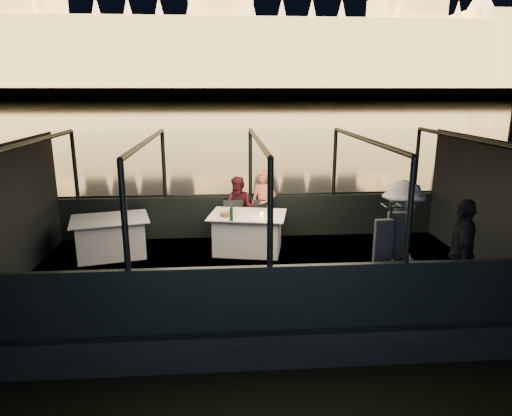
{
  "coord_description": "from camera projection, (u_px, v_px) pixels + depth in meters",
  "views": [
    {
      "loc": [
        -0.59,
        -7.48,
        3.61
      ],
      "look_at": [
        0.0,
        0.4,
        1.55
      ],
      "focal_mm": 32.0,
      "sensor_mm": 36.0,
      "label": 1
    }
  ],
  "objects": [
    {
      "name": "river_water",
      "position": [
        224.0,
        109.0,
        85.36
      ],
      "size": [
        500.0,
        500.0,
        0.0
      ],
      "primitive_type": "plane",
      "color": "black",
      "rests_on": "ground"
    },
    {
      "name": "boat_hull",
      "position": [
        258.0,
        297.0,
        8.17
      ],
      "size": [
        8.6,
        4.4,
        1.0
      ],
      "primitive_type": "cube",
      "color": "black",
      "rests_on": "river_water"
    },
    {
      "name": "boat_deck",
      "position": [
        258.0,
        272.0,
        8.05
      ],
      "size": [
        8.0,
        4.0,
        0.04
      ],
      "primitive_type": "cube",
      "color": "black",
      "rests_on": "boat_hull"
    },
    {
      "name": "gunwale_port",
      "position": [
        250.0,
        216.0,
        9.86
      ],
      "size": [
        8.0,
        0.08,
        0.9
      ],
      "primitive_type": "cube",
      "color": "black",
      "rests_on": "boat_deck"
    },
    {
      "name": "gunwale_starboard",
      "position": [
        270.0,
        298.0,
        6.0
      ],
      "size": [
        8.0,
        0.08,
        0.9
      ],
      "primitive_type": "cube",
      "color": "black",
      "rests_on": "boat_deck"
    },
    {
      "name": "cabin_glass_port",
      "position": [
        250.0,
        164.0,
        9.57
      ],
      "size": [
        8.0,
        0.02,
        1.4
      ],
      "primitive_type": null,
      "color": "#99B2B2",
      "rests_on": "gunwale_port"
    },
    {
      "name": "cabin_glass_starboard",
      "position": [
        270.0,
        214.0,
        5.71
      ],
      "size": [
        8.0,
        0.02,
        1.4
      ],
      "primitive_type": null,
      "color": "#99B2B2",
      "rests_on": "gunwale_starboard"
    },
    {
      "name": "cabin_roof_glass",
      "position": [
        258.0,
        140.0,
        7.46
      ],
      "size": [
        8.0,
        4.0,
        0.02
      ],
      "primitive_type": null,
      "color": "#99B2B2",
      "rests_on": "boat_deck"
    },
    {
      "name": "end_wall_fore",
      "position": [
        15.0,
        213.0,
        7.47
      ],
      "size": [
        0.02,
        4.0,
        2.3
      ],
      "primitive_type": null,
      "color": "black",
      "rests_on": "boat_deck"
    },
    {
      "name": "end_wall_aft",
      "position": [
        483.0,
        204.0,
        8.04
      ],
      "size": [
        0.02,
        4.0,
        2.3
      ],
      "primitive_type": null,
      "color": "black",
      "rests_on": "boat_deck"
    },
    {
      "name": "canopy_ribs",
      "position": [
        258.0,
        208.0,
        7.75
      ],
      "size": [
        8.0,
        4.0,
        2.3
      ],
      "primitive_type": null,
      "color": "black",
      "rests_on": "boat_deck"
    },
    {
      "name": "embankment",
      "position": [
        222.0,
        95.0,
        210.54
      ],
      "size": [
        400.0,
        140.0,
        6.0
      ],
      "primitive_type": "cube",
      "color": "#423D33",
      "rests_on": "ground"
    },
    {
      "name": "parliament_building",
      "position": [
        221.0,
        19.0,
        169.69
      ],
      "size": [
        220.0,
        32.0,
        60.0
      ],
      "primitive_type": null,
      "color": "#F2D18C",
      "rests_on": "embankment"
    },
    {
      "name": "dining_table_central",
      "position": [
        248.0,
        233.0,
        8.93
      ],
      "size": [
        1.63,
        1.32,
        0.77
      ],
      "primitive_type": "cube",
      "rotation": [
        0.0,
        0.0,
        -0.2
      ],
      "color": "silver",
      "rests_on": "boat_deck"
    },
    {
      "name": "dining_table_aft",
      "position": [
        111.0,
        237.0,
        8.7
      ],
      "size": [
        1.62,
        1.33,
        0.75
      ],
      "primitive_type": "cube",
      "rotation": [
        0.0,
        0.0,
        0.24
      ],
      "color": "silver",
      "rests_on": "boat_deck"
    },
    {
      "name": "chair_port_left",
      "position": [
        233.0,
        223.0,
        9.33
      ],
      "size": [
        0.45,
        0.45,
        0.89
      ],
      "primitive_type": "cube",
      "rotation": [
        0.0,
        0.0,
        0.09
      ],
      "color": "black",
      "rests_on": "boat_deck"
    },
    {
      "name": "chair_port_right",
      "position": [
        265.0,
        223.0,
        9.37
      ],
      "size": [
        0.46,
        0.46,
        0.89
      ],
      "primitive_type": "cube",
      "rotation": [
        0.0,
        0.0,
        0.11
      ],
      "color": "black",
      "rests_on": "boat_deck"
    },
    {
      "name": "coat_stand",
      "position": [
        388.0,
        251.0,
        6.43
      ],
      "size": [
        0.46,
        0.37,
        1.61
      ],
      "primitive_type": null,
      "rotation": [
        0.0,
        0.0,
        -0.04
      ],
      "color": "black",
      "rests_on": "boat_deck"
    },
    {
      "name": "person_woman_coral",
      "position": [
        263.0,
        205.0,
        9.56
      ],
      "size": [
        0.64,
        0.54,
        1.5
      ],
      "primitive_type": "imported",
      "rotation": [
        0.0,
        0.0,
        -0.4
      ],
      "color": "#DA6C4F",
      "rests_on": "boat_deck"
    },
    {
      "name": "person_man_maroon",
      "position": [
        239.0,
        206.0,
        9.52
      ],
      "size": [
        0.81,
        0.73,
        1.37
      ],
      "primitive_type": "imported",
      "rotation": [
        0.0,
        0.0,
        -0.42
      ],
      "color": "#46131C",
      "rests_on": "boat_deck"
    },
    {
      "name": "passenger_stripe",
      "position": [
        401.0,
        241.0,
        7.02
      ],
      "size": [
        0.82,
        1.25,
        1.79
      ],
      "primitive_type": "imported",
      "rotation": [
        0.0,
        0.0,
        1.42
      ],
      "color": "silver",
      "rests_on": "boat_deck"
    },
    {
      "name": "passenger_dark",
      "position": [
        461.0,
        251.0,
        6.57
      ],
      "size": [
        0.77,
        1.04,
        1.64
      ],
      "primitive_type": "imported",
      "rotation": [
        0.0,
        0.0,
        4.28
      ],
      "color": "black",
      "rests_on": "boat_deck"
    },
    {
      "name": "wine_bottle",
      "position": [
        231.0,
        213.0,
        8.36
      ],
      "size": [
        0.08,
        0.08,
        0.32
      ],
      "primitive_type": "cylinder",
      "rotation": [
        0.0,
        0.0,
        -0.27
      ],
      "color": "#153A1D",
      "rests_on": "dining_table_central"
    },
    {
      "name": "bread_basket",
      "position": [
        225.0,
        214.0,
        8.67
      ],
      "size": [
        0.2,
        0.2,
        0.08
      ],
      "primitive_type": "cylinder",
      "rotation": [
        0.0,
        0.0,
        -0.0
      ],
      "color": "brown",
      "rests_on": "dining_table_central"
    },
    {
      "name": "amber_candle",
      "position": [
        262.0,
        215.0,
        8.65
      ],
      "size": [
        0.06,
        0.06,
        0.07
      ],
      "primitive_type": "cylinder",
      "rotation": [
        0.0,
        0.0,
        -0.36
      ],
      "color": "yellow",
      "rests_on": "dining_table_central"
    },
    {
      "name": "plate_near",
      "position": [
        271.0,
        219.0,
        8.45
      ],
      "size": [
        0.26,
        0.26,
        0.01
      ],
      "primitive_type": "cylinder",
      "rotation": [
        0.0,
        0.0,
        -0.13
      ],
      "color": "white",
      "rests_on": "dining_table_central"
    },
    {
      "name": "plate_far",
      "position": [
        238.0,
        214.0,
        8.79
      ],
      "size": [
        0.29,
        0.29,
        0.01
      ],
      "primitive_type": "cylinder",
      "rotation": [
        0.0,
        0.0,
        -0.29
      ],
      "color": "silver",
      "rests_on": "dining_table_central"
    },
    {
      "name": "wine_glass_white",
      "position": [
        230.0,
        215.0,
        8.43
      ],
      "size": [
        0.08,
        0.08,
        0.18
      ],
      "primitive_type": null,
      "rotation": [
        0.0,
        0.0,
        -0.33
      ],
      "color": "white",
      "rests_on": "dining_table_central"
    },
    {
      "name": "wine_glass_red",
      "position": [
        268.0,
        210.0,
        8.76
      ],
      "size": [
        0.07,
        0.07,
        0.17
      ],
      "primitive_type": null,
      "rotation": [
        0.0,
        0.0,
        -0.29
      ],
      "color": "silver",
      "rests_on": "dining_table_central"
    }
  ]
}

